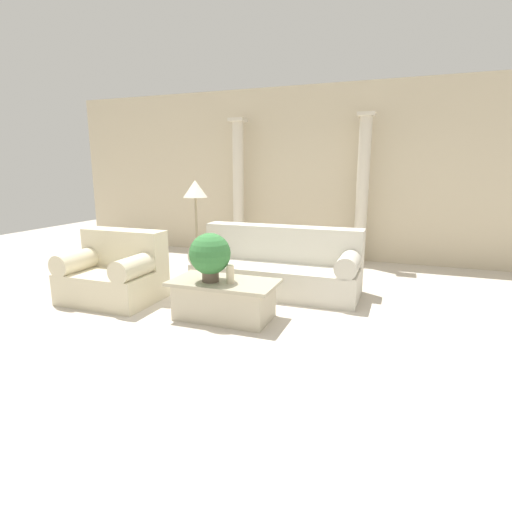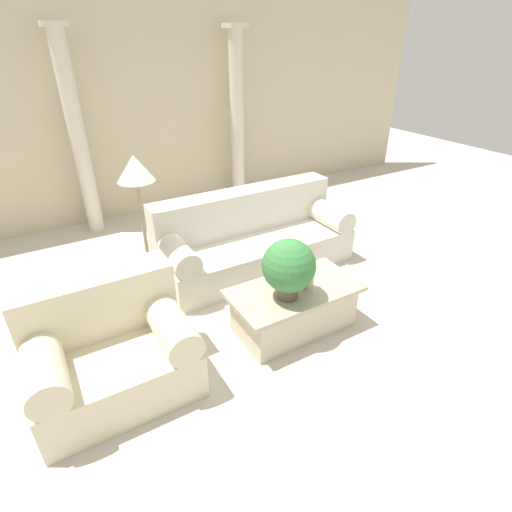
{
  "view_description": "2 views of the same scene",
  "coord_description": "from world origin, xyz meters",
  "px_view_note": "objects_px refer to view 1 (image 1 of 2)",
  "views": [
    {
      "loc": [
        1.86,
        -4.41,
        1.7
      ],
      "look_at": [
        0.21,
        0.08,
        0.65
      ],
      "focal_mm": 28.0,
      "sensor_mm": 36.0,
      "label": 1
    },
    {
      "loc": [
        -1.86,
        -2.88,
        2.5
      ],
      "look_at": [
        -0.17,
        -0.0,
        0.63
      ],
      "focal_mm": 28.0,
      "sensor_mm": 36.0,
      "label": 2
    }
  ],
  "objects_px": {
    "floor_lamp": "(195,196)",
    "potted_plant": "(210,255)",
    "loveseat": "(115,272)",
    "sofa_long": "(278,266)",
    "coffee_table": "(224,299)"
  },
  "relations": [
    {
      "from": "potted_plant",
      "to": "floor_lamp",
      "type": "relative_size",
      "value": 0.36
    },
    {
      "from": "floor_lamp",
      "to": "potted_plant",
      "type": "bearing_deg",
      "value": -56.04
    },
    {
      "from": "sofa_long",
      "to": "coffee_table",
      "type": "height_order",
      "value": "sofa_long"
    },
    {
      "from": "loveseat",
      "to": "sofa_long",
      "type": "bearing_deg",
      "value": 29.64
    },
    {
      "from": "loveseat",
      "to": "coffee_table",
      "type": "height_order",
      "value": "loveseat"
    },
    {
      "from": "coffee_table",
      "to": "floor_lamp",
      "type": "distance_m",
      "value": 1.91
    },
    {
      "from": "loveseat",
      "to": "coffee_table",
      "type": "relative_size",
      "value": 0.97
    },
    {
      "from": "loveseat",
      "to": "floor_lamp",
      "type": "distance_m",
      "value": 1.56
    },
    {
      "from": "loveseat",
      "to": "floor_lamp",
      "type": "height_order",
      "value": "floor_lamp"
    },
    {
      "from": "sofa_long",
      "to": "potted_plant",
      "type": "relative_size",
      "value": 4.11
    },
    {
      "from": "potted_plant",
      "to": "floor_lamp",
      "type": "bearing_deg",
      "value": 123.96
    },
    {
      "from": "sofa_long",
      "to": "potted_plant",
      "type": "xyz_separation_m",
      "value": [
        -0.4,
        -1.31,
        0.4
      ]
    },
    {
      "from": "sofa_long",
      "to": "loveseat",
      "type": "height_order",
      "value": "same"
    },
    {
      "from": "potted_plant",
      "to": "loveseat",
      "type": "bearing_deg",
      "value": 171.62
    },
    {
      "from": "potted_plant",
      "to": "floor_lamp",
      "type": "distance_m",
      "value": 1.65
    }
  ]
}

